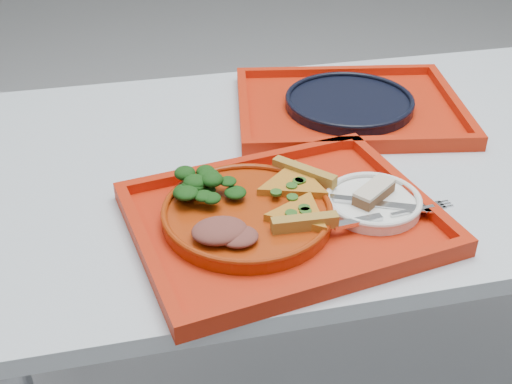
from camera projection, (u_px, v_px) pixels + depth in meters
table at (405, 174)px, 1.26m from camera, size 1.60×0.80×0.75m
tray_main at (284, 223)px, 0.99m from camera, size 0.50×0.42×0.01m
tray_far at (349, 110)px, 1.32m from camera, size 0.50×0.42×0.01m
dinner_plate at (247, 216)px, 0.98m from camera, size 0.26×0.26×0.02m
side_plate at (373, 204)px, 1.01m from camera, size 0.15×0.15×0.01m
navy_plate at (349, 103)px, 1.31m from camera, size 0.26×0.26×0.02m
pizza_slice_a at (300, 212)px, 0.95m from camera, size 0.10×0.12×0.02m
pizza_slice_b at (294, 181)px, 1.02m from camera, size 0.17×0.17×0.02m
salad_heap at (211, 183)px, 1.00m from camera, size 0.09×0.08×0.04m
meat_portion at (219, 231)px, 0.91m from camera, size 0.08×0.06×0.02m
dessert_bar at (374, 192)px, 1.00m from camera, size 0.08×0.07×0.02m
knife at (376, 203)px, 0.99m from camera, size 0.18×0.09×0.01m
fork at (390, 215)px, 0.96m from camera, size 0.19×0.04×0.01m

